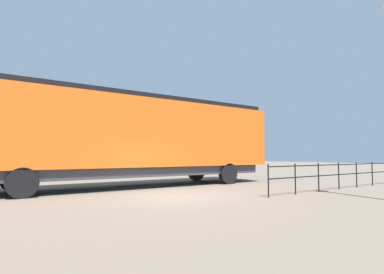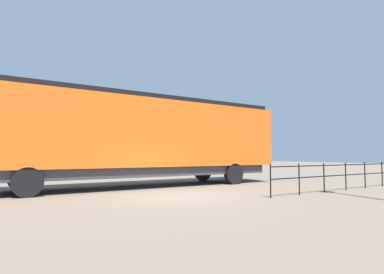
{
  "view_description": "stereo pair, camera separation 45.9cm",
  "coord_description": "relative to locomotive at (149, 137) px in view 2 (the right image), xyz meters",
  "views": [
    {
      "loc": [
        9.94,
        -6.36,
        1.52
      ],
      "look_at": [
        1.57,
        -0.36,
        2.13
      ],
      "focal_mm": 29.39,
      "sensor_mm": 36.0,
      "label": 1
    },
    {
      "loc": [
        10.2,
        -5.98,
        1.52
      ],
      "look_at": [
        1.57,
        -0.36,
        2.13
      ],
      "focal_mm": 29.39,
      "sensor_mm": 36.0,
      "label": 2
    }
  ],
  "objects": [
    {
      "name": "ground_plane",
      "position": [
        4.15,
        -0.78,
        -2.44
      ],
      "size": [
        120.0,
        120.0,
        0.0
      ],
      "primitive_type": "plane",
      "color": "#756656"
    },
    {
      "name": "locomotive",
      "position": [
        0.0,
        0.0,
        0.0
      ],
      "size": [
        3.17,
        15.34,
        4.4
      ],
      "color": "orange",
      "rests_on": "ground_plane"
    },
    {
      "name": "platform_fence",
      "position": [
        6.37,
        7.34,
        -1.67
      ],
      "size": [
        0.05,
        11.11,
        1.21
      ],
      "color": "black",
      "rests_on": "ground_plane"
    }
  ]
}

